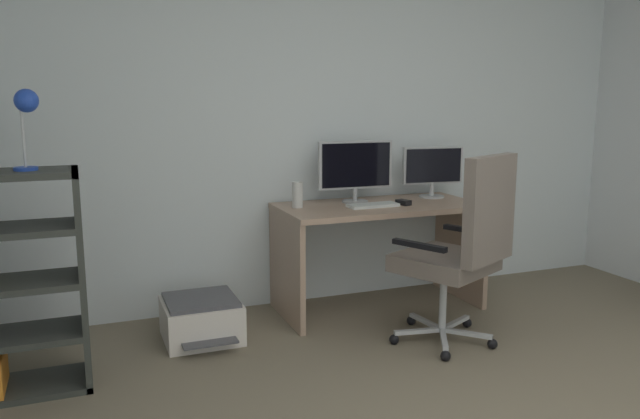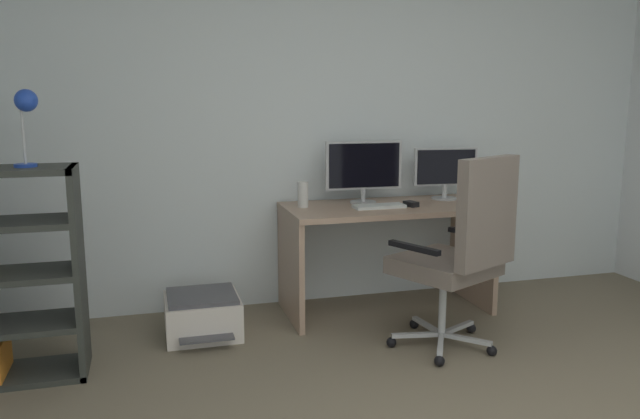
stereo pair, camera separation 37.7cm
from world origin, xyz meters
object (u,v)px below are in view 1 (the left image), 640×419
at_px(monitor_main, 355,167).
at_px(office_chair, 462,245).
at_px(computer_mouse, 403,202).
at_px(desktop_speaker, 297,195).
at_px(printer, 201,319).
at_px(keyboard, 373,205).
at_px(desk_lamp, 26,110).
at_px(monitor_secondary, 433,168).
at_px(desk, 379,233).

height_order(monitor_main, office_chair, monitor_main).
xyz_separation_m(computer_mouse, office_chair, (-0.00, -0.71, -0.14)).
xyz_separation_m(desktop_speaker, printer, (-0.69, -0.21, -0.69)).
distance_m(monitor_main, office_chair, 1.02).
height_order(desktop_speaker, printer, desktop_speaker).
height_order(keyboard, desk_lamp, desk_lamp).
relative_size(desk_lamp, printer, 0.73).
bearing_deg(printer, keyboard, 3.10).
height_order(monitor_secondary, desk_lamp, desk_lamp).
distance_m(desk_lamp, printer, 1.56).
bearing_deg(desk_lamp, office_chair, -7.73).
xyz_separation_m(monitor_secondary, desktop_speaker, (-1.05, -0.05, -0.13)).
distance_m(computer_mouse, desk_lamp, 2.37).
relative_size(monitor_secondary, desk_lamp, 1.19).
bearing_deg(desk, keyboard, -138.26).
distance_m(desk, monitor_secondary, 0.65).
distance_m(monitor_secondary, printer, 1.94).
xyz_separation_m(monitor_secondary, computer_mouse, (-0.35, -0.21, -0.20)).
relative_size(monitor_secondary, computer_mouse, 4.55).
height_order(monitor_main, desktop_speaker, monitor_main).
height_order(desk, monitor_main, monitor_main).
bearing_deg(desk_lamp, monitor_secondary, 13.24).
bearing_deg(printer, computer_mouse, 2.18).
distance_m(computer_mouse, desktop_speaker, 0.72).
distance_m(office_chair, printer, 1.61).
height_order(desk, desktop_speaker, desktop_speaker).
bearing_deg(monitor_secondary, keyboard, -160.81).
distance_m(monitor_secondary, desk_lamp, 2.70).
height_order(monitor_secondary, computer_mouse, monitor_secondary).
bearing_deg(printer, monitor_secondary, 8.54).
relative_size(desk, printer, 2.60).
relative_size(desk, desk_lamp, 3.57).
bearing_deg(monitor_secondary, office_chair, -110.94).
bearing_deg(desktop_speaker, office_chair, -51.13).
xyz_separation_m(desk, office_chair, (0.14, -0.79, 0.08)).
distance_m(monitor_main, desk_lamp, 2.11).
xyz_separation_m(monitor_secondary, desk_lamp, (-2.59, -0.61, 0.44)).
bearing_deg(office_chair, monitor_main, 105.92).
bearing_deg(monitor_main, keyboard, -78.51).
distance_m(keyboard, computer_mouse, 0.22).
bearing_deg(desktop_speaker, printer, -162.87).
relative_size(keyboard, printer, 0.65).
relative_size(monitor_secondary, desktop_speaker, 2.67).
bearing_deg(desk_lamp, keyboard, 11.50).
xyz_separation_m(computer_mouse, desk_lamp, (-2.24, -0.40, 0.64)).
relative_size(monitor_main, keyboard, 1.57).
relative_size(monitor_main, office_chair, 0.47).
distance_m(computer_mouse, printer, 1.53).
bearing_deg(desk, monitor_main, 134.39).
xyz_separation_m(computer_mouse, desktop_speaker, (-0.70, 0.16, 0.07)).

